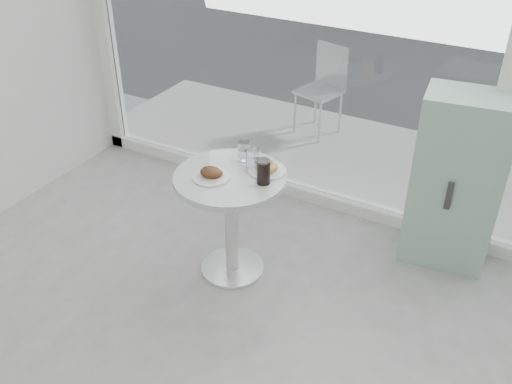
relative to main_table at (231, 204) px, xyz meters
The scene contains 9 objects.
main_table is the anchor object (origin of this frame).
patio_deck 2.03m from the main_table, 75.26° to the left, with size 5.60×1.60×0.05m, color silver.
mint_cabinet 1.52m from the main_table, 35.50° to the left, with size 0.62×0.45×1.24m.
patio_chair 2.27m from the main_table, 97.90° to the left, with size 0.46×0.46×0.86m.
plate_fritter 0.27m from the main_table, 136.41° to the right, with size 0.24×0.24×0.07m.
plate_donut 0.34m from the main_table, 42.03° to the left, with size 0.25×0.25×0.06m.
water_tumbler_a 0.36m from the main_table, 96.24° to the left, with size 0.08×0.08×0.13m.
water_tumbler_b 0.33m from the main_table, 63.23° to the left, with size 0.08×0.08×0.13m.
cola_glass 0.37m from the main_table, ahead, with size 0.08×0.08×0.16m.
Camera 1 is at (1.15, -0.72, 2.61)m, focal length 40.00 mm.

